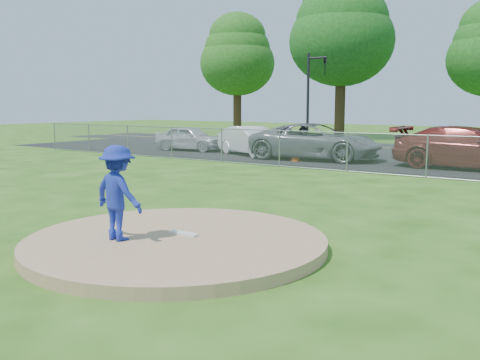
{
  "coord_description": "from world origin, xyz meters",
  "views": [
    {
      "loc": [
        6.32,
        -7.02,
        2.55
      ],
      "look_at": [
        0.0,
        2.0,
        1.0
      ],
      "focal_mm": 40.0,
      "sensor_mm": 36.0,
      "label": 1
    }
  ],
  "objects_px": {
    "parked_car_silver": "(190,138)",
    "parked_car_gray": "(315,141)",
    "tree_far_left": "(237,54)",
    "pitcher": "(118,193)",
    "parked_car_darkred": "(468,148)",
    "parked_car_white": "(252,141)",
    "tree_left": "(342,28)",
    "traffic_signal_left": "(312,91)",
    "traffic_cone": "(296,152)"
  },
  "relations": [
    {
      "from": "tree_far_left",
      "to": "parked_car_silver",
      "type": "relative_size",
      "value": 2.63
    },
    {
      "from": "tree_far_left",
      "to": "traffic_cone",
      "type": "xyz_separation_m",
      "value": [
        16.47,
        -18.65,
        -6.65
      ]
    },
    {
      "from": "tree_far_left",
      "to": "parked_car_white",
      "type": "bearing_deg",
      "value": -52.81
    },
    {
      "from": "pitcher",
      "to": "parked_car_darkred",
      "type": "bearing_deg",
      "value": -95.07
    },
    {
      "from": "parked_car_silver",
      "to": "parked_car_gray",
      "type": "xyz_separation_m",
      "value": [
        8.05,
        -0.47,
        0.15
      ]
    },
    {
      "from": "pitcher",
      "to": "traffic_cone",
      "type": "height_order",
      "value": "pitcher"
    },
    {
      "from": "tree_left",
      "to": "parked_car_gray",
      "type": "xyz_separation_m",
      "value": [
        5.91,
        -15.58,
        -7.39
      ]
    },
    {
      "from": "traffic_signal_left",
      "to": "traffic_cone",
      "type": "bearing_deg",
      "value": -67.12
    },
    {
      "from": "traffic_signal_left",
      "to": "parked_car_gray",
      "type": "xyz_separation_m",
      "value": [
        3.67,
        -6.58,
        -2.51
      ]
    },
    {
      "from": "tree_left",
      "to": "pitcher",
      "type": "distance_m",
      "value": 34.13
    },
    {
      "from": "tree_far_left",
      "to": "parked_car_darkred",
      "type": "height_order",
      "value": "tree_far_left"
    },
    {
      "from": "parked_car_silver",
      "to": "parked_car_gray",
      "type": "height_order",
      "value": "parked_car_gray"
    },
    {
      "from": "pitcher",
      "to": "parked_car_darkred",
      "type": "distance_m",
      "value": 16.41
    },
    {
      "from": "pitcher",
      "to": "parked_car_white",
      "type": "height_order",
      "value": "pitcher"
    },
    {
      "from": "traffic_cone",
      "to": "parked_car_gray",
      "type": "xyz_separation_m",
      "value": [
        0.44,
        1.08,
        0.44
      ]
    },
    {
      "from": "parked_car_gray",
      "to": "tree_left",
      "type": "bearing_deg",
      "value": 13.65
    },
    {
      "from": "tree_far_left",
      "to": "parked_car_silver",
      "type": "distance_m",
      "value": 20.29
    },
    {
      "from": "pitcher",
      "to": "tree_far_left",
      "type": "bearing_deg",
      "value": -54.72
    },
    {
      "from": "traffic_cone",
      "to": "parked_car_silver",
      "type": "height_order",
      "value": "parked_car_silver"
    },
    {
      "from": "tree_far_left",
      "to": "pitcher",
      "type": "bearing_deg",
      "value": -57.71
    },
    {
      "from": "tree_far_left",
      "to": "parked_car_white",
      "type": "distance_m",
      "value": 22.81
    },
    {
      "from": "tree_left",
      "to": "traffic_signal_left",
      "type": "relative_size",
      "value": 2.24
    },
    {
      "from": "traffic_signal_left",
      "to": "pitcher",
      "type": "bearing_deg",
      "value": -70.43
    },
    {
      "from": "pitcher",
      "to": "parked_car_darkred",
      "type": "height_order",
      "value": "pitcher"
    },
    {
      "from": "tree_left",
      "to": "parked_car_gray",
      "type": "relative_size",
      "value": 2.06
    },
    {
      "from": "tree_far_left",
      "to": "parked_car_darkred",
      "type": "relative_size",
      "value": 1.84
    },
    {
      "from": "tree_far_left",
      "to": "parked_car_darkred",
      "type": "xyz_separation_m",
      "value": [
        23.62,
        -17.48,
        -6.2
      ]
    },
    {
      "from": "traffic_cone",
      "to": "parked_car_gray",
      "type": "distance_m",
      "value": 1.25
    },
    {
      "from": "tree_left",
      "to": "parked_car_silver",
      "type": "height_order",
      "value": "tree_left"
    },
    {
      "from": "tree_far_left",
      "to": "parked_car_darkred",
      "type": "distance_m",
      "value": 30.03
    },
    {
      "from": "traffic_cone",
      "to": "parked_car_silver",
      "type": "xyz_separation_m",
      "value": [
        -7.61,
        1.55,
        0.29
      ]
    },
    {
      "from": "tree_far_left",
      "to": "pitcher",
      "type": "relative_size",
      "value": 6.45
    },
    {
      "from": "traffic_cone",
      "to": "parked_car_silver",
      "type": "relative_size",
      "value": 0.2
    },
    {
      "from": "traffic_cone",
      "to": "parked_car_gray",
      "type": "bearing_deg",
      "value": 67.89
    },
    {
      "from": "pitcher",
      "to": "parked_car_silver",
      "type": "xyz_separation_m",
      "value": [
        -12.46,
        16.62,
        -0.33
      ]
    },
    {
      "from": "tree_far_left",
      "to": "tree_left",
      "type": "height_order",
      "value": "tree_left"
    },
    {
      "from": "tree_far_left",
      "to": "parked_car_gray",
      "type": "xyz_separation_m",
      "value": [
        16.91,
        -17.58,
        -6.21
      ]
    },
    {
      "from": "tree_left",
      "to": "pitcher",
      "type": "xyz_separation_m",
      "value": [
        10.32,
        -31.73,
        -7.21
      ]
    },
    {
      "from": "tree_left",
      "to": "parked_car_gray",
      "type": "height_order",
      "value": "tree_left"
    },
    {
      "from": "tree_far_left",
      "to": "tree_left",
      "type": "xyz_separation_m",
      "value": [
        11.0,
        -2.0,
        1.18
      ]
    },
    {
      "from": "parked_car_silver",
      "to": "parked_car_darkred",
      "type": "bearing_deg",
      "value": -98.77
    },
    {
      "from": "traffic_signal_left",
      "to": "parked_car_silver",
      "type": "distance_m",
      "value": 7.97
    },
    {
      "from": "parked_car_darkred",
      "to": "traffic_signal_left",
      "type": "bearing_deg",
      "value": 58.46
    },
    {
      "from": "parked_car_gray",
      "to": "traffic_cone",
      "type": "bearing_deg",
      "value": 150.77
    },
    {
      "from": "parked_car_gray",
      "to": "parked_car_darkred",
      "type": "relative_size",
      "value": 1.04
    },
    {
      "from": "parked_car_white",
      "to": "parked_car_gray",
      "type": "xyz_separation_m",
      "value": [
        3.66,
        -0.11,
        0.11
      ]
    },
    {
      "from": "traffic_signal_left",
      "to": "parked_car_white",
      "type": "relative_size",
      "value": 1.26
    },
    {
      "from": "tree_left",
      "to": "parked_car_white",
      "type": "distance_m",
      "value": 17.33
    },
    {
      "from": "tree_left",
      "to": "parked_car_darkred",
      "type": "xyz_separation_m",
      "value": [
        12.62,
        -15.48,
        -7.38
      ]
    },
    {
      "from": "pitcher",
      "to": "parked_car_gray",
      "type": "xyz_separation_m",
      "value": [
        -4.41,
        16.15,
        -0.18
      ]
    }
  ]
}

